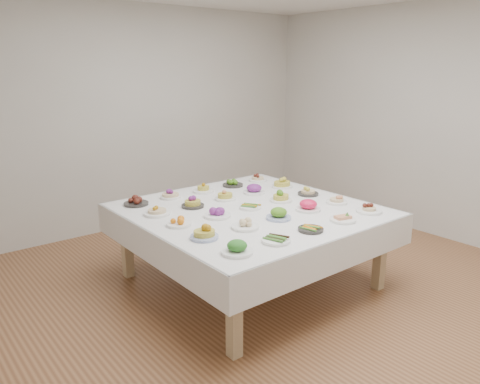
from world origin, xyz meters
TOP-DOWN VIEW (x-y plane):
  - room_envelope at (0.00, 0.00)m, footprint 5.02×5.02m
  - display_table at (-0.16, 0.22)m, footprint 2.11×2.11m
  - dish_0 at (-0.92, -0.56)m, footprint 0.23×0.23m
  - dish_1 at (-0.55, -0.57)m, footprint 0.22×0.22m
  - dish_2 at (-0.17, -0.56)m, footprint 0.20×0.20m
  - dish_3 at (0.23, -0.57)m, footprint 0.22×0.22m
  - dish_4 at (0.62, -0.55)m, footprint 0.23×0.23m
  - dish_5 at (-0.94, -0.17)m, footprint 0.22×0.22m
  - dish_6 at (-0.54, -0.18)m, footprint 0.23×0.23m
  - dish_7 at (-0.16, -0.18)m, footprint 0.22×0.22m
  - dish_8 at (0.23, -0.17)m, footprint 0.23×0.23m
  - dish_9 at (0.61, -0.18)m, footprint 0.20×0.20m
  - dish_10 at (-0.93, 0.22)m, footprint 0.21×0.21m
  - dish_11 at (-0.54, 0.21)m, footprint 0.23×0.23m
  - dish_12 at (-0.15, 0.22)m, footprint 0.20×0.20m
  - dish_13 at (0.24, 0.21)m, footprint 0.22×0.22m
  - dish_14 at (0.63, 0.21)m, footprint 0.22×0.22m
  - dish_15 at (-0.93, 0.60)m, footprint 0.24×0.24m
  - dish_16 at (-0.55, 0.59)m, footprint 0.21×0.21m
  - dish_17 at (-0.16, 0.60)m, footprint 0.20×0.20m
  - dish_18 at (0.22, 0.61)m, footprint 0.22×0.22m
  - dish_19 at (0.63, 0.60)m, footprint 0.23×0.22m
  - dish_20 at (-0.93, 1.00)m, footprint 0.23×0.23m
  - dish_21 at (-0.55, 1.00)m, footprint 0.20×0.20m
  - dish_22 at (-0.16, 0.98)m, footprint 0.22×0.22m
  - dish_23 at (0.24, 0.99)m, footprint 0.22×0.22m
  - dish_24 at (0.61, 0.99)m, footprint 0.21×0.21m

SIDE VIEW (x-z plane):
  - display_table at x=-0.16m, z-range 0.31..1.06m
  - dish_2 at x=-0.17m, z-range 0.74..0.79m
  - dish_12 at x=-0.15m, z-range 0.75..0.80m
  - dish_1 at x=-0.55m, z-range 0.75..0.80m
  - dish_3 at x=0.23m, z-range 0.74..0.82m
  - dish_10 at x=-0.93m, z-range 0.74..0.82m
  - dish_6 at x=-0.54m, z-range 0.74..0.83m
  - dish_9 at x=0.61m, z-range 0.74..0.84m
  - dish_23 at x=0.24m, z-range 0.74..0.84m
  - dish_11 at x=-0.54m, z-range 0.74..0.85m
  - dish_20 at x=-0.93m, z-range 0.74..0.85m
  - dish_24 at x=0.61m, z-range 0.74..0.85m
  - dish_18 at x=0.22m, z-range 0.74..0.86m
  - dish_17 at x=-0.16m, z-range 0.74..0.86m
  - dish_21 at x=-0.55m, z-range 0.74..0.86m
  - dish_22 at x=-0.16m, z-range 0.74..0.86m
  - dish_0 at x=-0.92m, z-range 0.74..0.86m
  - dish_4 at x=0.62m, z-range 0.74..0.86m
  - dish_7 at x=-0.16m, z-range 0.74..0.86m
  - dish_16 at x=-0.55m, z-range 0.74..0.86m
  - dish_15 at x=-0.93m, z-range 0.74..0.87m
  - dish_14 at x=0.63m, z-range 0.75..0.87m
  - dish_5 at x=-0.94m, z-range 0.75..0.88m
  - dish_8 at x=0.23m, z-range 0.75..0.89m
  - dish_13 at x=0.24m, z-range 0.75..0.89m
  - dish_19 at x=0.63m, z-range 0.75..0.89m
  - room_envelope at x=0.00m, z-range 0.43..3.24m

